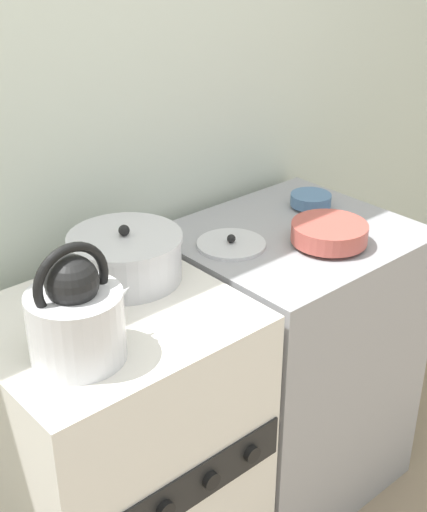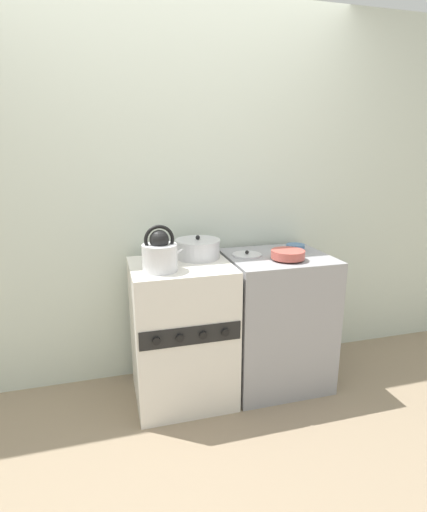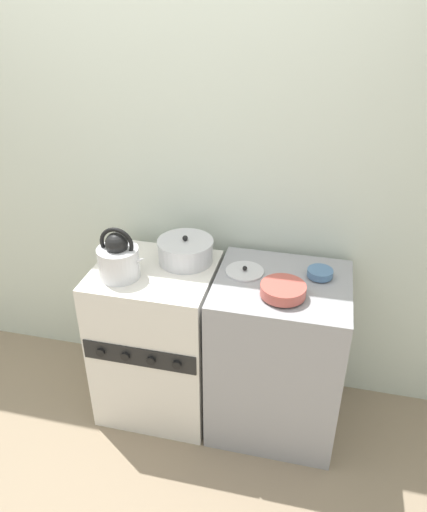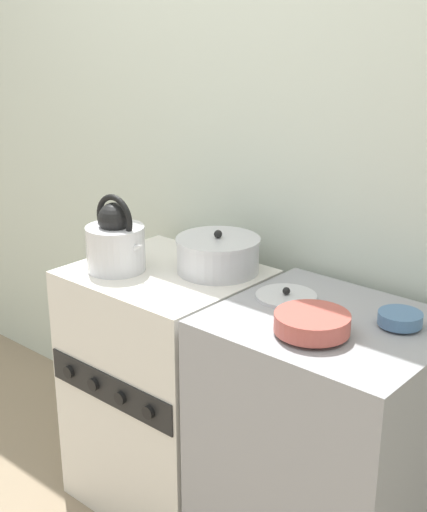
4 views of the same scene
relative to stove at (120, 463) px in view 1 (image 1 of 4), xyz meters
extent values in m
cube|color=silver|center=(0.00, 0.38, 0.80)|extent=(7.00, 0.06, 2.50)
cube|color=silver|center=(0.00, 0.00, 0.00)|extent=(0.61, 0.54, 0.90)
cube|color=black|center=(0.00, -0.27, 0.11)|extent=(0.58, 0.01, 0.11)
cylinder|color=black|center=(-0.07, -0.28, 0.11)|extent=(0.04, 0.02, 0.04)
cylinder|color=black|center=(0.07, -0.28, 0.11)|extent=(0.04, 0.02, 0.04)
cylinder|color=black|center=(0.20, -0.28, 0.11)|extent=(0.04, 0.02, 0.04)
cube|color=#99999E|center=(0.65, 0.02, 0.00)|extent=(0.65, 0.58, 0.90)
cylinder|color=silver|center=(-0.14, -0.10, 0.53)|extent=(0.20, 0.20, 0.15)
sphere|color=black|center=(-0.14, -0.10, 0.63)|extent=(0.11, 0.11, 0.11)
torus|color=black|center=(-0.14, -0.10, 0.63)|extent=(0.17, 0.02, 0.17)
cone|color=silver|center=(-0.04, -0.10, 0.55)|extent=(0.10, 0.04, 0.08)
cylinder|color=silver|center=(0.14, 0.12, 0.50)|extent=(0.28, 0.28, 0.10)
cylinder|color=silver|center=(0.14, 0.12, 0.56)|extent=(0.29, 0.29, 0.01)
sphere|color=black|center=(0.14, 0.12, 0.58)|extent=(0.03, 0.03, 0.03)
cylinder|color=#B75147|center=(0.66, -0.09, 0.46)|extent=(0.09, 0.09, 0.01)
cylinder|color=#B75147|center=(0.66, -0.09, 0.49)|extent=(0.21, 0.21, 0.05)
cylinder|color=#4C729E|center=(0.82, 0.11, 0.46)|extent=(0.06, 0.06, 0.01)
cylinder|color=#4C729E|center=(0.82, 0.11, 0.48)|extent=(0.12, 0.12, 0.04)
cylinder|color=silver|center=(0.45, 0.08, 0.46)|extent=(0.19, 0.19, 0.01)
sphere|color=black|center=(0.45, 0.08, 0.47)|extent=(0.02, 0.02, 0.02)
camera|label=1|loc=(-0.74, -1.21, 1.32)|focal=50.00mm
camera|label=2|loc=(-0.43, -2.27, 1.12)|focal=28.00mm
camera|label=3|loc=(0.79, -2.01, 1.75)|focal=35.00mm
camera|label=4|loc=(1.62, -1.61, 1.31)|focal=50.00mm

